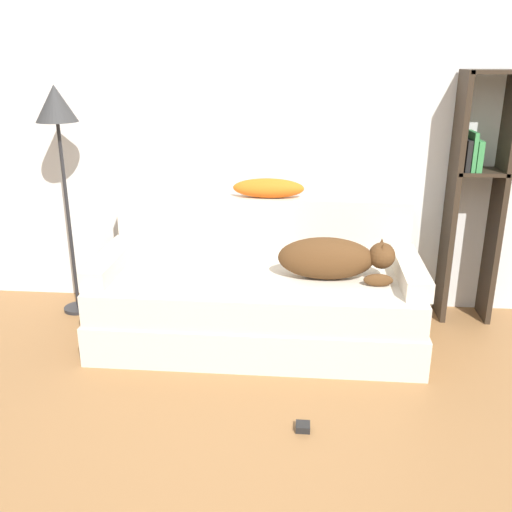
# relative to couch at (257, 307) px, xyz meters

# --- Properties ---
(wall_back) EXTENTS (6.84, 0.06, 2.70)m
(wall_back) POSITION_rel_couch_xyz_m (-0.01, 0.64, 1.13)
(wall_back) COLOR silver
(wall_back) RESTS_ON ground_plane
(couch) EXTENTS (2.03, 0.95, 0.45)m
(couch) POSITION_rel_couch_xyz_m (0.00, 0.00, 0.00)
(couch) COLOR beige
(couch) RESTS_ON ground_plane
(couch_backrest) EXTENTS (1.99, 0.15, 0.39)m
(couch_backrest) POSITION_rel_couch_xyz_m (0.00, 0.40, 0.43)
(couch_backrest) COLOR beige
(couch_backrest) RESTS_ON couch
(couch_arm_left) EXTENTS (0.15, 0.76, 0.12)m
(couch_arm_left) POSITION_rel_couch_xyz_m (-0.94, -0.01, 0.29)
(couch_arm_left) COLOR beige
(couch_arm_left) RESTS_ON couch
(couch_arm_right) EXTENTS (0.15, 0.76, 0.12)m
(couch_arm_right) POSITION_rel_couch_xyz_m (0.94, -0.01, 0.29)
(couch_arm_right) COLOR beige
(couch_arm_right) RESTS_ON couch
(dog) EXTENTS (0.71, 0.24, 0.26)m
(dog) POSITION_rel_couch_xyz_m (0.47, -0.05, 0.36)
(dog) COLOR #513319
(dog) RESTS_ON couch
(laptop) EXTENTS (0.39, 0.27, 0.02)m
(laptop) POSITION_rel_couch_xyz_m (-0.12, -0.07, 0.24)
(laptop) COLOR #B7B7BC
(laptop) RESTS_ON couch
(throw_pillow) EXTENTS (0.48, 0.15, 0.13)m
(throw_pillow) POSITION_rel_couch_xyz_m (0.04, 0.40, 0.69)
(throw_pillow) COLOR orange
(throw_pillow) RESTS_ON couch_backrest
(bookshelf) EXTENTS (0.34, 0.26, 1.67)m
(bookshelf) POSITION_rel_couch_xyz_m (1.41, 0.46, 0.70)
(bookshelf) COLOR #2D2319
(bookshelf) RESTS_ON ground_plane
(floor_lamp) EXTENTS (0.27, 0.27, 1.58)m
(floor_lamp) POSITION_rel_couch_xyz_m (-1.34, 0.32, 1.13)
(floor_lamp) COLOR #232326
(floor_lamp) RESTS_ON ground_plane
(power_adapter) EXTENTS (0.07, 0.07, 0.03)m
(power_adapter) POSITION_rel_couch_xyz_m (0.31, -0.95, -0.21)
(power_adapter) COLOR black
(power_adapter) RESTS_ON ground_plane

